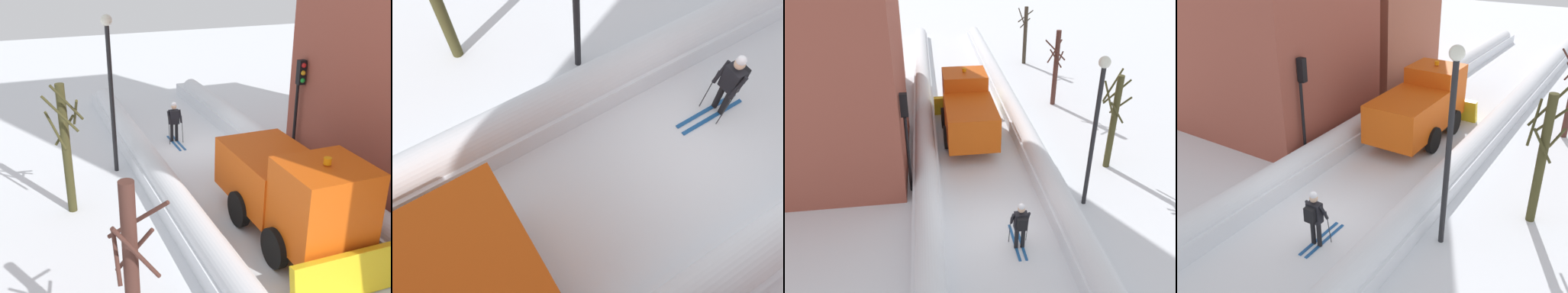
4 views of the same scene
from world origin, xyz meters
TOP-DOWN VIEW (x-y plane):
  - ground_plane at (0.00, 10.00)m, footprint 80.00×80.00m
  - snowbank_left at (-2.45, 10.00)m, footprint 1.10×36.00m
  - snowbank_right at (2.45, 10.00)m, footprint 1.10×36.00m
  - building_brick_near at (-7.43, 5.38)m, footprint 8.43×6.89m
  - plow_truck at (-0.28, 7.33)m, footprint 3.20×5.98m
  - skier at (0.53, -1.04)m, footprint 0.62×1.80m
  - traffic_light_pole at (-3.08, 2.93)m, footprint 0.28×0.42m
  - street_lamp at (3.55, 1.04)m, footprint 0.40×0.40m
  - bare_tree_near at (5.51, 3.55)m, footprint 1.20×1.18m

SIDE VIEW (x-z plane):
  - ground_plane at x=0.00m, z-range 0.00..0.00m
  - snowbank_right at x=2.45m, z-range -0.07..0.96m
  - snowbank_left at x=-2.45m, z-range -0.06..1.01m
  - skier at x=0.53m, z-range 0.10..1.91m
  - plow_truck at x=-0.28m, z-range -0.08..3.04m
  - bare_tree_near at x=5.51m, z-range 0.07..4.43m
  - traffic_light_pole at x=-3.08m, z-range 0.85..5.00m
  - street_lamp at x=3.55m, z-range 0.72..6.55m
  - building_brick_near at x=-7.43m, z-range 0.00..10.09m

